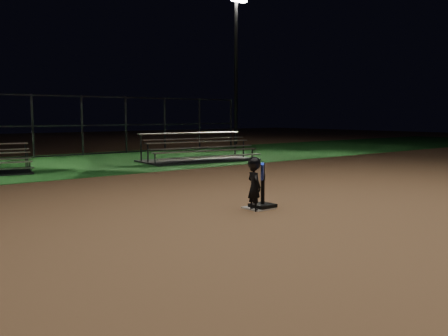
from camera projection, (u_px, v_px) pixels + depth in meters
ground at (258, 209)px, 8.60m from camera, size 80.00×80.00×0.00m
grass_strip at (61, 164)px, 16.38m from camera, size 60.00×8.00×0.01m
home_plate at (258, 208)px, 8.60m from camera, size 0.45×0.45×0.02m
batting_tee at (263, 199)px, 8.60m from camera, size 0.38×0.38×0.80m
child_batter at (254, 182)px, 8.36m from camera, size 0.43×0.52×0.95m
bleacher_right at (199, 155)px, 17.43m from camera, size 4.37×2.43×1.03m
backstop_fence at (33, 126)px, 18.58m from camera, size 20.08×0.08×2.50m
light_pole_right at (237, 57)px, 27.10m from camera, size 0.90×0.53×8.30m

